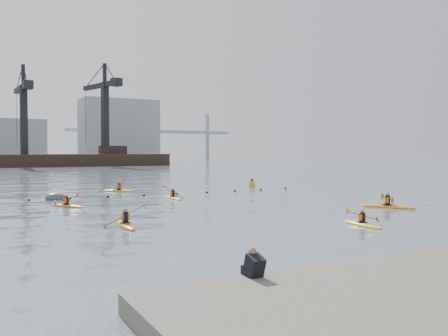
{
  "coord_description": "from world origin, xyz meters",
  "views": [
    {
      "loc": [
        -11.96,
        -16.14,
        3.75
      ],
      "look_at": [
        0.98,
        7.9,
        2.8
      ],
      "focal_mm": 38.0,
      "sensor_mm": 36.0,
      "label": 1
    }
  ],
  "objects": [
    {
      "name": "ground",
      "position": [
        0.0,
        0.0,
        0.0
      ],
      "size": [
        400.0,
        400.0,
        0.0
      ],
      "primitive_type": "plane",
      "color": "#33424B",
      "rests_on": "ground"
    },
    {
      "name": "float_line",
      "position": [
        -0.5,
        22.53,
        0.03
      ],
      "size": [
        33.24,
        0.73,
        0.24
      ],
      "color": "black",
      "rests_on": "ground"
    },
    {
      "name": "barge_pier",
      "position": [
        -0.22,
        110.0,
        1.89
      ],
      "size": [
        72.0,
        19.3,
        29.5
      ],
      "color": "black",
      "rests_on": "ground"
    },
    {
      "name": "skyline",
      "position": [
        2.23,
        150.27,
        9.25
      ],
      "size": [
        141.0,
        28.0,
        22.0
      ],
      "color": "gray",
      "rests_on": "ground"
    },
    {
      "name": "kayaker_0",
      "position": [
        -5.12,
        7.0,
        0.1
      ],
      "size": [
        2.28,
        3.3,
        1.3
      ],
      "rotation": [
        0.0,
        0.0,
        -0.07
      ],
      "color": "#C76212",
      "rests_on": "ground"
    },
    {
      "name": "kayaker_1",
      "position": [
        5.55,
        1.58,
        0.09
      ],
      "size": [
        2.01,
        2.99,
        1.03
      ],
      "rotation": [
        0.0,
        0.0,
        -0.11
      ],
      "color": "gold",
      "rests_on": "ground"
    },
    {
      "name": "kayaker_2",
      "position": [
        -6.2,
        17.08,
        0.09
      ],
      "size": [
        2.18,
        2.87,
        0.98
      ],
      "rotation": [
        0.0,
        0.0,
        0.58
      ],
      "color": "orange",
      "rests_on": "ground"
    },
    {
      "name": "kayaker_3",
      "position": [
        2.27,
        18.88,
        0.09
      ],
      "size": [
        2.15,
        3.05,
        1.31
      ],
      "rotation": [
        0.0,
        0.0,
        -0.0
      ],
      "color": "gold",
      "rests_on": "ground"
    },
    {
      "name": "kayaker_4",
      "position": [
        12.59,
        6.42,
        0.11
      ],
      "size": [
        2.3,
        3.58,
        1.18
      ],
      "rotation": [
        0.0,
        0.0,
        3.61
      ],
      "color": "orange",
      "rests_on": "ground"
    },
    {
      "name": "kayaker_5",
      "position": [
        0.36,
        27.56,
        0.1
      ],
      "size": [
        2.95,
        2.68,
        1.15
      ],
      "rotation": [
        0.0,
        0.0,
        0.86
      ],
      "color": "gold",
      "rests_on": "ground"
    },
    {
      "name": "mooring_buoy",
      "position": [
        -5.9,
        22.5,
        0.0
      ],
      "size": [
        2.38,
        1.62,
        1.4
      ],
      "primitive_type": "ellipsoid",
      "rotation": [
        0.0,
        0.21,
        0.22
      ],
      "color": "#434548",
      "rests_on": "ground"
    },
    {
      "name": "nav_buoy",
      "position": [
        13.81,
        25.63,
        0.35
      ],
      "size": [
        0.63,
        0.63,
        1.15
      ],
      "color": "gold",
      "rests_on": "ground"
    }
  ]
}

